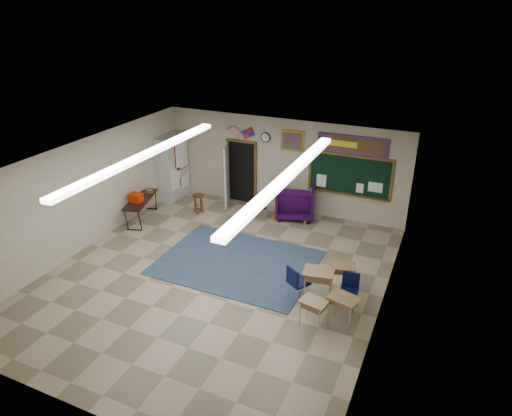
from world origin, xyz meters
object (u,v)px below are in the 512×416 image
at_px(wingback_armchair, 295,200).
at_px(wooden_stool, 198,203).
at_px(folding_table, 141,208).
at_px(student_desk_front_right, 342,276).
at_px(student_desk_front_left, 318,284).

height_order(wingback_armchair, wooden_stool, wingback_armchair).
bearing_deg(folding_table, wingback_armchair, 9.25).
relative_size(wingback_armchair, folding_table, 0.66).
bearing_deg(wingback_armchair, wooden_stool, 3.18).
relative_size(wingback_armchair, wooden_stool, 1.93).
distance_m(wingback_armchair, student_desk_front_right, 4.11).
height_order(student_desk_front_right, wooden_stool, student_desk_front_right).
height_order(student_desk_front_left, folding_table, folding_table).
xyz_separation_m(student_desk_front_left, wooden_stool, (-4.91, 3.00, -0.13)).
bearing_deg(folding_table, wooden_stool, 22.87).
bearing_deg(student_desk_front_left, student_desk_front_right, 49.94).
xyz_separation_m(wingback_armchair, student_desk_front_right, (2.36, -3.36, -0.16)).
bearing_deg(student_desk_front_left, wingback_armchair, 106.94).
bearing_deg(wingback_armchair, student_desk_front_right, 109.28).
height_order(wingback_armchair, student_desk_front_left, wingback_armchair).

